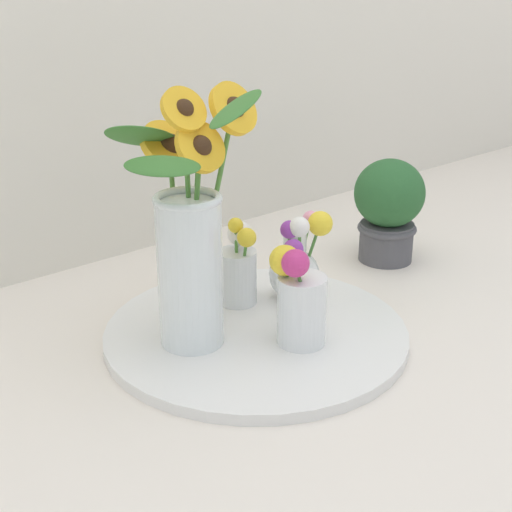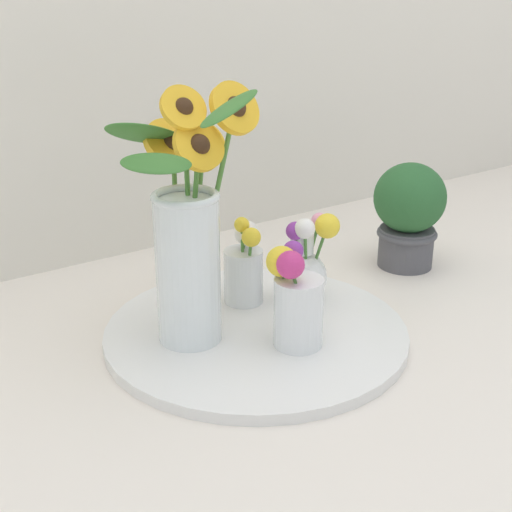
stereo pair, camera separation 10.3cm
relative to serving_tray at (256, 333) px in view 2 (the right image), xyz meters
The scene contains 7 objects.
ground_plane 0.11m from the serving_tray, 94.12° to the right, with size 6.00×6.00×0.00m, color silver.
serving_tray is the anchor object (origin of this frame).
mason_jar_sunflowers 0.19m from the serving_tray, 158.32° to the left, with size 0.23×0.23×0.37m.
vase_small_center 0.11m from the serving_tray, 76.28° to the right, with size 0.08×0.09×0.15m.
vase_bulb_right 0.14m from the serving_tray, 16.87° to the left, with size 0.09×0.09×0.15m.
vase_small_back 0.12m from the serving_tray, 66.72° to the left, with size 0.06×0.08×0.14m.
potted_plant 0.41m from the serving_tray, 10.82° to the left, with size 0.13×0.13×0.20m.
Camera 2 is at (-0.53, -0.67, 0.52)m, focal length 50.00 mm.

